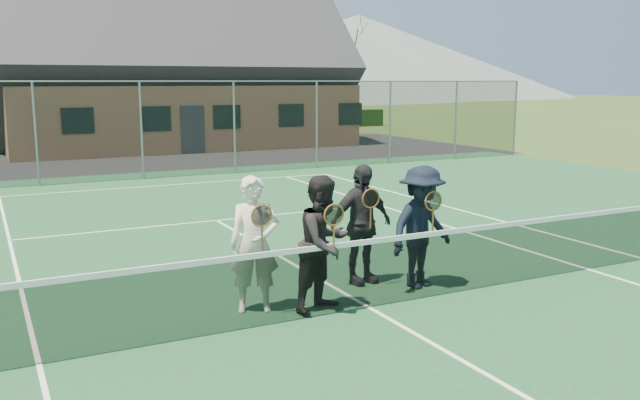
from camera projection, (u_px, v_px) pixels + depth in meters
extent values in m
plane|color=#2F491A|center=(107.00, 158.00, 26.65)|extent=(220.00, 220.00, 0.00)
cube|color=#1C4C2B|center=(369.00, 308.00, 9.09)|extent=(30.00, 30.00, 0.02)
cube|color=black|center=(68.00, 126.00, 37.08)|extent=(40.00, 1.20, 1.10)
cone|color=slate|center=(153.00, 25.00, 99.48)|extent=(120.00, 120.00, 22.00)
cone|color=#58695F|center=(359.00, 57.00, 115.80)|extent=(90.00, 90.00, 14.00)
cube|color=white|center=(156.00, 186.00, 19.52)|extent=(10.97, 0.06, 0.01)
cube|color=white|center=(39.00, 365.00, 7.25)|extent=(0.06, 23.77, 0.01)
cube|color=white|center=(587.00, 269.00, 10.92)|extent=(0.06, 23.77, 0.01)
cube|color=white|center=(217.00, 221.00, 14.70)|extent=(8.23, 0.06, 0.01)
cube|color=white|center=(369.00, 307.00, 9.09)|extent=(0.06, 12.80, 0.01)
cube|color=black|center=(369.00, 275.00, 9.01)|extent=(11.60, 0.02, 0.88)
cube|color=white|center=(369.00, 242.00, 8.93)|extent=(11.60, 0.03, 0.07)
cylinder|color=slate|center=(36.00, 135.00, 19.34)|extent=(0.07, 0.07, 3.00)
cylinder|color=slate|center=(141.00, 131.00, 20.68)|extent=(0.07, 0.07, 3.00)
cylinder|color=slate|center=(234.00, 128.00, 22.02)|extent=(0.07, 0.07, 3.00)
cylinder|color=slate|center=(317.00, 125.00, 23.35)|extent=(0.07, 0.07, 3.00)
cylinder|color=slate|center=(390.00, 123.00, 24.69)|extent=(0.07, 0.07, 3.00)
cylinder|color=slate|center=(456.00, 121.00, 26.03)|extent=(0.07, 0.07, 3.00)
cylinder|color=slate|center=(515.00, 119.00, 27.37)|extent=(0.07, 0.07, 3.00)
cube|color=black|center=(141.00, 131.00, 20.68)|extent=(30.00, 0.03, 3.00)
cylinder|color=slate|center=(139.00, 81.00, 20.42)|extent=(30.00, 0.04, 0.04)
cube|color=#9E6B4C|center=(178.00, 116.00, 31.70)|extent=(15.00, 8.00, 2.80)
pyramid|color=#2D2D33|center=(175.00, 22.00, 30.95)|extent=(15.60, 8.20, 4.10)
cube|color=#2D2D33|center=(193.00, 130.00, 28.01)|extent=(1.00, 0.06, 2.00)
cube|color=black|center=(78.00, 121.00, 25.92)|extent=(1.20, 0.06, 1.00)
cube|color=black|center=(156.00, 119.00, 27.26)|extent=(1.20, 0.06, 1.00)
cube|color=black|center=(227.00, 117.00, 28.60)|extent=(1.20, 0.06, 1.00)
cube|color=black|center=(291.00, 115.00, 29.94)|extent=(1.20, 0.06, 1.00)
cube|color=black|center=(350.00, 114.00, 31.27)|extent=(1.20, 0.06, 1.00)
cylinder|color=#3B2715|center=(101.00, 100.00, 38.61)|extent=(0.22, 0.22, 3.85)
cylinder|color=#362513|center=(264.00, 98.00, 43.07)|extent=(0.22, 0.22, 3.85)
cylinder|color=#352413|center=(346.00, 97.00, 45.75)|extent=(0.22, 0.22, 3.85)
imported|color=silver|center=(254.00, 244.00, 8.82)|extent=(0.76, 0.62, 1.80)
torus|color=brown|center=(262.00, 216.00, 8.51)|extent=(0.29, 0.02, 0.29)
cylinder|color=black|center=(262.00, 216.00, 8.51)|extent=(0.25, 0.00, 0.25)
cylinder|color=brown|center=(262.00, 237.00, 8.56)|extent=(0.03, 0.03, 0.32)
imported|color=black|center=(324.00, 243.00, 8.88)|extent=(1.07, 0.97, 1.80)
torus|color=brown|center=(334.00, 215.00, 8.57)|extent=(0.29, 0.02, 0.29)
cylinder|color=black|center=(334.00, 215.00, 8.57)|extent=(0.25, 0.00, 0.25)
cylinder|color=brown|center=(334.00, 236.00, 8.61)|extent=(0.03, 0.03, 0.32)
imported|color=black|center=(361.00, 224.00, 10.07)|extent=(1.08, 0.52, 1.80)
torus|color=brown|center=(371.00, 198.00, 9.75)|extent=(0.29, 0.02, 0.29)
cylinder|color=black|center=(371.00, 198.00, 9.75)|extent=(0.25, 0.00, 0.25)
cylinder|color=brown|center=(371.00, 217.00, 9.80)|extent=(0.03, 0.03, 0.32)
imported|color=black|center=(421.00, 227.00, 9.86)|extent=(1.29, 0.92, 1.80)
torus|color=brown|center=(433.00, 201.00, 9.55)|extent=(0.29, 0.02, 0.29)
cylinder|color=black|center=(433.00, 201.00, 9.55)|extent=(0.25, 0.00, 0.25)
cylinder|color=brown|center=(433.00, 220.00, 9.60)|extent=(0.03, 0.03, 0.32)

